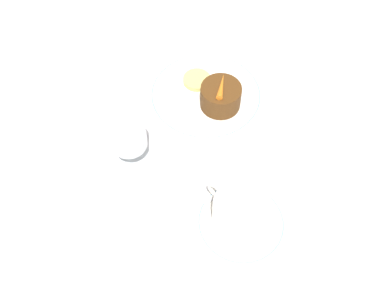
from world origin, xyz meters
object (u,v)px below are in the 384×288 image
wine_glass (129,138)px  dessert_cake (221,97)px  coffee_cup (241,212)px  fork (272,147)px  dinner_plate (206,95)px

wine_glass → dessert_cake: wine_glass is taller
coffee_cup → fork: 0.17m
wine_glass → dinner_plate: bearing=-89.7°
dinner_plate → dessert_cake: (-0.04, 0.00, 0.03)m
coffee_cup → dessert_cake: size_ratio=1.53×
coffee_cup → wine_glass: wine_glass is taller
wine_glass → fork: size_ratio=0.52×
dessert_cake → coffee_cup: bearing=139.8°
dessert_cake → dinner_plate: bearing=-1.9°
fork → dessert_cake: bearing=-0.1°
wine_glass → fork: bearing=-130.8°
fork → wine_glass: bearing=49.2°
dinner_plate → coffee_cup: (-0.23, 0.16, 0.03)m
dessert_cake → fork: bearing=179.9°
dinner_plate → coffee_cup: bearing=144.8°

